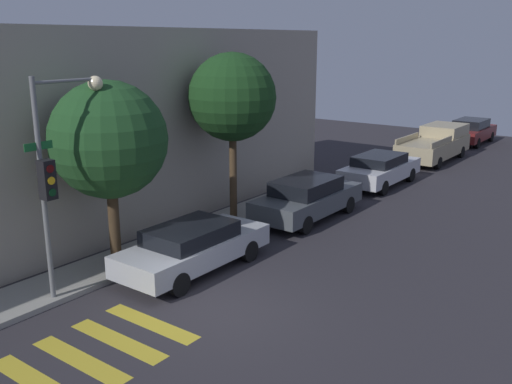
{
  "coord_description": "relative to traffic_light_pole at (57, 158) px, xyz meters",
  "views": [
    {
      "loc": [
        -9.1,
        -7.91,
        6.08
      ],
      "look_at": [
        4.28,
        2.1,
        1.6
      ],
      "focal_mm": 40.0,
      "sensor_mm": 36.0,
      "label": 1
    }
  ],
  "objects": [
    {
      "name": "sedan_middle",
      "position": [
        8.87,
        -1.27,
        -2.71
      ],
      "size": [
        4.69,
        1.88,
        1.45
      ],
      "color": "#4C5156",
      "rests_on": "ground"
    },
    {
      "name": "crosswalk",
      "position": [
        -1.61,
        -2.57,
        -3.46
      ],
      "size": [
        4.2,
        2.6,
        0.0
      ],
      "color": "gold",
      "rests_on": "ground"
    },
    {
      "name": "pickup_truck",
      "position": [
        21.46,
        -1.27,
        -2.6
      ],
      "size": [
        5.63,
        2.03,
        1.7
      ],
      "color": "tan",
      "rests_on": "ground"
    },
    {
      "name": "tree_near_corner",
      "position": [
        1.87,
        0.5,
        0.1
      ],
      "size": [
        3.07,
        3.07,
        5.12
      ],
      "color": "#42301E",
      "rests_on": "ground"
    },
    {
      "name": "sidewalk",
      "position": [
        1.6,
        0.68,
        -3.39
      ],
      "size": [
        26.0,
        1.69,
        0.14
      ],
      "primitive_type": "cube",
      "color": "gray",
      "rests_on": "ground"
    },
    {
      "name": "sedan_far_end",
      "position": [
        14.75,
        -1.27,
        -2.74
      ],
      "size": [
        4.58,
        1.85,
        1.35
      ],
      "color": "silver",
      "rests_on": "ground"
    },
    {
      "name": "sedan_tail_of_row",
      "position": [
        27.49,
        -1.27,
        -2.7
      ],
      "size": [
        4.54,
        1.82,
        1.47
      ],
      "color": "maroon",
      "rests_on": "ground"
    },
    {
      "name": "traffic_light_pole",
      "position": [
        0.0,
        0.0,
        0.0
      ],
      "size": [
        2.19,
        0.56,
        5.32
      ],
      "color": "slate",
      "rests_on": "ground"
    },
    {
      "name": "ground_plane",
      "position": [
        1.6,
        -3.37,
        -3.46
      ],
      "size": [
        60.0,
        60.0,
        0.0
      ],
      "primitive_type": "plane",
      "color": "#2D2B30"
    },
    {
      "name": "building_row",
      "position": [
        1.6,
        4.92,
        -0.24
      ],
      "size": [
        26.0,
        6.0,
        6.45
      ],
      "primitive_type": "cube",
      "color": "#A89E8E",
      "rests_on": "ground"
    },
    {
      "name": "tree_midblock",
      "position": [
        6.96,
        0.5,
        0.79
      ],
      "size": [
        2.87,
        2.87,
        5.71
      ],
      "color": "#4C3823",
      "rests_on": "ground"
    },
    {
      "name": "sedan_near_corner",
      "position": [
        3.05,
        -1.27,
        -2.77
      ],
      "size": [
        4.55,
        1.81,
        1.3
      ],
      "color": "#B7BABF",
      "rests_on": "ground"
    }
  ]
}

